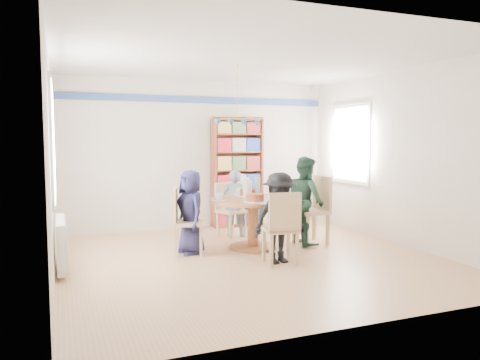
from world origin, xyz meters
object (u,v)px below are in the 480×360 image
radiator (61,243)px  chair_left (183,218)px  person_near (279,218)px  chair_right (316,206)px  dining_table (253,211)px  chair_far (228,207)px  person_far (235,203)px  person_left (191,212)px  chair_near (282,225)px  person_right (305,200)px  bookshelf (237,174)px

radiator → chair_left: chair_left is taller
person_near → chair_right: bearing=30.7°
dining_table → chair_left: size_ratio=1.37×
dining_table → chair_left: bearing=179.0°
chair_far → person_far: 0.14m
person_left → person_far: person_left is taller
dining_table → person_far: person_far is taller
chair_right → chair_far: bearing=137.7°
chair_right → chair_near: (-1.08, -1.00, -0.05)m
radiator → chair_near: size_ratio=1.04×
chair_right → person_far: (-1.02, 0.91, -0.02)m
chair_left → person_near: person_near is taller
radiator → person_near: person_near is taller
person_far → person_near: (-0.05, -1.79, 0.04)m
radiator → person_right: (3.56, 0.23, 0.33)m
dining_table → person_far: bearing=87.0°
person_near → bookshelf: size_ratio=0.60×
person_left → bookshelf: bookshelf is taller
person_right → person_far: 1.25m
bookshelf → person_right: bearing=-76.1°
person_right → bookshelf: bookshelf is taller
dining_table → chair_near: chair_near is taller
radiator → dining_table: bearing=5.4°
dining_table → person_near: 0.89m
dining_table → chair_left: (-1.06, 0.02, -0.03)m
chair_right → person_right: person_right is taller
chair_far → chair_right: bearing=-42.3°
radiator → dining_table: dining_table is taller
person_right → person_far: (-0.83, 0.92, -0.12)m
chair_far → bookshelf: bookshelf is taller
radiator → person_far: (2.73, 1.16, 0.21)m
chair_near → person_far: (0.06, 1.91, 0.03)m
chair_left → chair_right: (2.13, -0.02, 0.06)m
chair_left → dining_table: bearing=-1.0°
radiator → chair_near: bearing=-15.7°
dining_table → person_right: (0.88, -0.02, 0.13)m
person_left → chair_left: bearing=-92.8°
chair_right → person_right: (-0.19, -0.02, 0.10)m
person_right → person_left: bearing=88.6°
dining_table → bookshelf: bearing=76.6°
chair_near → person_left: bearing=132.0°
chair_near → person_right: bearing=48.0°
chair_near → person_far: size_ratio=0.86×
dining_table → person_right: size_ratio=0.95×
dining_table → person_far: 0.90m
person_far → bookshelf: size_ratio=0.56×
chair_far → chair_near: (0.02, -2.00, 0.03)m
radiator → person_left: size_ratio=0.83×
radiator → person_far: bearing=22.9°
chair_left → chair_right: bearing=-0.7°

